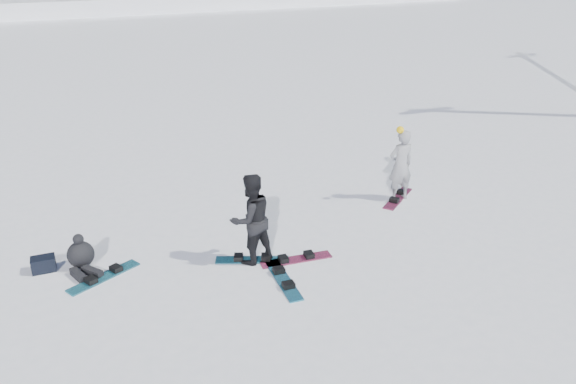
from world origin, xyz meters
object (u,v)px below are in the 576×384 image
Objects in this scene: snowboard_loose_c at (104,277)px; snowboarder_woman at (401,165)px; snowboarder_man at (251,219)px; snowboard_loose_b at (296,259)px; snowboard_loose_a at (283,280)px; gear_bag at (43,264)px; seated_rider at (81,256)px.

snowboarder_woman is at bearing -19.88° from snowboard_loose_c.
snowboarder_man is 1.30m from snowboard_loose_b.
snowboarder_man reaches higher than snowboard_loose_a.
snowboard_loose_c is at bearing 68.24° from snowboard_loose_a.
gear_bag is (-3.86, 1.49, -0.80)m from snowboarder_man.
snowboard_loose_b is (4.68, -1.88, -0.14)m from gear_bag.
gear_bag is at bearing 166.47° from snowboard_loose_b.
seated_rider is 0.69m from snowboard_loose_c.
snowboard_loose_c is 1.00× the size of snowboard_loose_a.
snowboard_loose_b and snowboard_loose_a have the same top height.
gear_bag is 0.30× the size of snowboard_loose_a.
snowboarder_woman is 1.33× the size of snowboard_loose_c.
gear_bag is at bearing -30.76° from snowboarder_man.
snowboarder_woman reaches higher than seated_rider.
seated_rider is 0.64× the size of snowboard_loose_b.
snowboarder_woman is 1.33× the size of snowboard_loose_b.
snowboarder_man is at bearing 17.43° from snowboarder_woman.
snowboard_loose_c is 1.00× the size of snowboard_loose_b.
seated_rider is (-7.72, 0.06, -0.65)m from snowboarder_woman.
snowboarder_woman is 4.72m from snowboarder_man.
seated_rider is at bearing 63.50° from snowboard_loose_a.
gear_bag is 5.04m from snowboard_loose_b.
snowboarder_woman reaches higher than snowboard_loose_b.
snowboarder_man is at bearing -37.29° from snowboard_loose_c.
snowboarder_man is at bearing -21.12° from gear_bag.
snowboard_loose_b is at bearing 144.70° from snowboarder_man.
snowboarder_woman reaches higher than snowboarder_man.
snowboarder_woman is at bearing -25.05° from seated_rider.
snowboard_loose_c is at bearing -23.28° from snowboarder_man.
snowboarder_woman is 1.05× the size of snowboarder_man.
snowboard_loose_a is at bearing -126.19° from snowboard_loose_b.
gear_bag is 1.30m from snowboard_loose_c.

